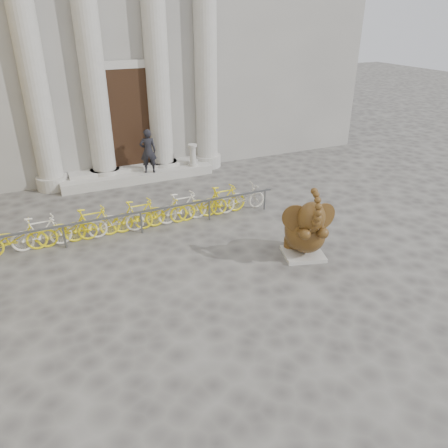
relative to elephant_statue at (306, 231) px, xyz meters
name	(u,v)px	position (x,y,z in m)	size (l,w,h in m)	color
ground	(242,310)	(-2.64, -1.48, -0.79)	(80.00, 80.00, 0.00)	#474442
classical_building	(95,14)	(-2.64, 13.45, 5.20)	(22.00, 10.70, 12.00)	gray
entrance_steps	(138,175)	(-2.64, 7.92, -0.61)	(6.00, 1.20, 0.36)	#A8A59E
elephant_statue	(306,231)	(0.00, 0.00, 0.00)	(1.42, 1.71, 2.16)	#A8A59E
bike_rack	(139,215)	(-3.71, 3.49, -0.29)	(8.97, 0.53, 1.00)	slate
pedestrian	(148,151)	(-2.23, 7.57, 0.44)	(0.63, 0.41, 1.73)	black
balustrade_post	(193,156)	(-0.37, 7.62, -0.01)	(0.37, 0.37, 0.91)	#A8A59E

